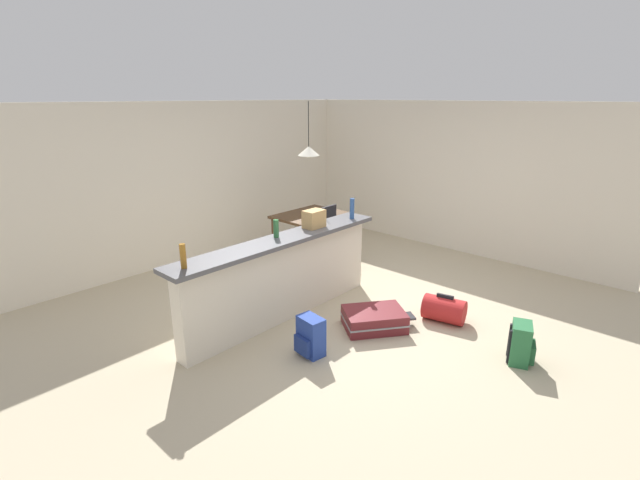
{
  "coord_description": "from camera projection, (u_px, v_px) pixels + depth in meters",
  "views": [
    {
      "loc": [
        -4.11,
        -3.32,
        2.58
      ],
      "look_at": [
        0.04,
        0.48,
        0.78
      ],
      "focal_mm": 25.4,
      "sensor_mm": 36.0,
      "label": 1
    }
  ],
  "objects": [
    {
      "name": "ground_plane",
      "position": [
        345.0,
        308.0,
        5.81
      ],
      "size": [
        13.0,
        13.0,
        0.05
      ],
      "primitive_type": "cube",
      "color": "#BCAD8E"
    },
    {
      "name": "wall_back",
      "position": [
        202.0,
        181.0,
        7.38
      ],
      "size": [
        6.6,
        0.1,
        2.5
      ],
      "primitive_type": "cube",
      "color": "silver",
      "rests_on": "ground_plane"
    },
    {
      "name": "wall_right",
      "position": [
        446.0,
        177.0,
        7.76
      ],
      "size": [
        0.1,
        6.0,
        2.5
      ],
      "primitive_type": "cube",
      "color": "silver",
      "rests_on": "ground_plane"
    },
    {
      "name": "partition_half_wall",
      "position": [
        283.0,
        281.0,
        5.37
      ],
      "size": [
        2.8,
        0.2,
        0.96
      ],
      "primitive_type": "cube",
      "color": "silver",
      "rests_on": "ground_plane"
    },
    {
      "name": "bar_countertop",
      "position": [
        282.0,
        240.0,
        5.22
      ],
      "size": [
        2.96,
        0.4,
        0.05
      ],
      "primitive_type": "cube",
      "color": "#4C4C51",
      "rests_on": "partition_half_wall"
    },
    {
      "name": "bottle_amber",
      "position": [
        183.0,
        256.0,
        4.27
      ],
      "size": [
        0.06,
        0.06,
        0.24
      ],
      "primitive_type": "cylinder",
      "color": "#9E661E",
      "rests_on": "bar_countertop"
    },
    {
      "name": "bottle_green",
      "position": [
        276.0,
        229.0,
        5.21
      ],
      "size": [
        0.06,
        0.06,
        0.21
      ],
      "primitive_type": "cylinder",
      "color": "#2D6B38",
      "rests_on": "bar_countertop"
    },
    {
      "name": "bottle_blue",
      "position": [
        352.0,
        209.0,
        5.99
      ],
      "size": [
        0.06,
        0.06,
        0.28
      ],
      "primitive_type": "cylinder",
      "color": "#284C89",
      "rests_on": "bar_countertop"
    },
    {
      "name": "grocery_bag",
      "position": [
        314.0,
        219.0,
        5.6
      ],
      "size": [
        0.26,
        0.18,
        0.22
      ],
      "primitive_type": "cube",
      "color": "tan",
      "rests_on": "bar_countertop"
    },
    {
      "name": "dining_table",
      "position": [
        309.0,
        220.0,
        7.38
      ],
      "size": [
        1.1,
        0.8,
        0.74
      ],
      "color": "#4C331E",
      "rests_on": "ground_plane"
    },
    {
      "name": "dining_chair_near_partition",
      "position": [
        332.0,
        233.0,
        7.1
      ],
      "size": [
        0.42,
        0.42,
        0.93
      ],
      "color": "black",
      "rests_on": "ground_plane"
    },
    {
      "name": "pendant_lamp",
      "position": [
        309.0,
        151.0,
        7.02
      ],
      "size": [
        0.34,
        0.34,
        0.86
      ],
      "color": "black"
    },
    {
      "name": "suitcase_flat_maroon",
      "position": [
        374.0,
        319.0,
        5.23
      ],
      "size": [
        0.86,
        0.81,
        0.22
      ],
      "color": "maroon",
      "rests_on": "ground_plane"
    },
    {
      "name": "backpack_green",
      "position": [
        521.0,
        344.0,
        4.53
      ],
      "size": [
        0.33,
        0.31,
        0.42
      ],
      "color": "#286B3D",
      "rests_on": "ground_plane"
    },
    {
      "name": "duffel_bag_red",
      "position": [
        444.0,
        309.0,
        5.38
      ],
      "size": [
        0.4,
        0.53,
        0.34
      ],
      "color": "red",
      "rests_on": "ground_plane"
    },
    {
      "name": "backpack_blue",
      "position": [
        310.0,
        337.0,
        4.67
      ],
      "size": [
        0.27,
        0.3,
        0.42
      ],
      "color": "#233D93",
      "rests_on": "ground_plane"
    }
  ]
}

